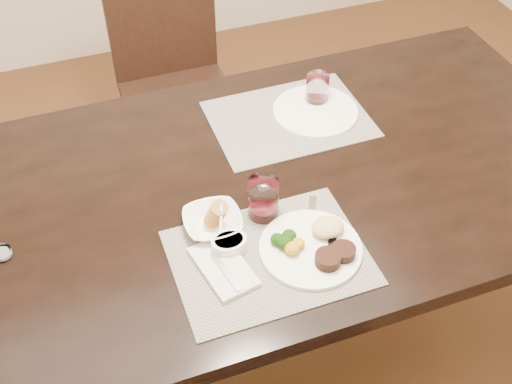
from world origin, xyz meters
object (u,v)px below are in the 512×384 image
object	(u,v)px
chair_far	(173,74)
steak_knife	(327,242)
cracker_bowl	(213,222)
far_plate	(315,111)
dinner_plate	(316,246)
wine_glass_near	(263,200)

from	to	relation	value
chair_far	steak_knife	size ratio (longest dim) A/B	3.71
cracker_bowl	far_plate	size ratio (longest dim) A/B	0.59
chair_far	dinner_plate	distance (m)	1.24
cracker_bowl	far_plate	distance (m)	0.55
chair_far	wine_glass_near	distance (m)	1.10
steak_knife	cracker_bowl	xyz separation A→B (m)	(-0.25, 0.15, 0.01)
wine_glass_near	steak_knife	bearing A→B (deg)	-53.04
chair_far	wine_glass_near	xyz separation A→B (m)	(-0.02, -1.05, 0.30)
steak_knife	far_plate	bearing A→B (deg)	95.26
steak_knife	far_plate	size ratio (longest dim) A/B	0.95
chair_far	far_plate	world-z (taller)	chair_far
far_plate	steak_knife	bearing A→B (deg)	-110.75
steak_knife	wine_glass_near	world-z (taller)	wine_glass_near
chair_far	dinner_plate	world-z (taller)	chair_far
cracker_bowl	far_plate	world-z (taller)	cracker_bowl
chair_far	far_plate	distance (m)	0.81
far_plate	wine_glass_near	bearing A→B (deg)	-131.03
cracker_bowl	steak_knife	bearing A→B (deg)	-30.81
chair_far	cracker_bowl	bearing A→B (deg)	-98.17
chair_far	wine_glass_near	size ratio (longest dim) A/B	8.25
far_plate	cracker_bowl	bearing A→B (deg)	-141.66
steak_knife	chair_far	bearing A→B (deg)	120.48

